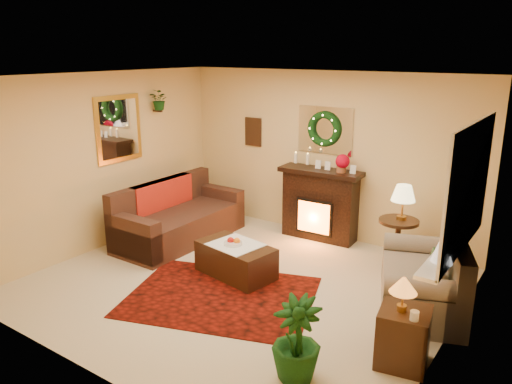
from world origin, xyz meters
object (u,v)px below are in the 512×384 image
Objects in this scene: sofa at (180,214)px; coffee_table at (236,261)px; end_table_square at (403,338)px; loveseat at (422,273)px; side_table_round at (397,245)px; fireplace at (320,205)px.

sofa is 1.59m from coffee_table.
sofa is 3.78× the size of end_table_square.
coffee_table is at bearing 173.43° from loveseat.
sofa is 3.75m from loveseat.
loveseat is 2.66× the size of end_table_square.
end_table_square is (0.20, -1.22, -0.15)m from loveseat.
loveseat is 1.24m from end_table_square.
sofa is at bearing 170.06° from coffee_table.
side_table_round reaches higher than coffee_table.
loveseat is 1.46× the size of coffee_table.
loveseat reaches higher than side_table_round.
sofa reaches higher than side_table_round.
end_table_square is at bearing -5.11° from coffee_table.
fireplace reaches higher than coffee_table.
coffee_table is at bearing 165.13° from end_table_square.
end_table_square is (3.95, -1.19, -0.16)m from sofa.
loveseat reaches higher than coffee_table.
loveseat is at bearing 99.34° from end_table_square.
sofa is 3.08× the size of side_table_round.
sofa is 2.07× the size of coffee_table.
loveseat is at bearing 0.61° from sofa.
coffee_table is (-2.27, -0.56, -0.21)m from loveseat.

